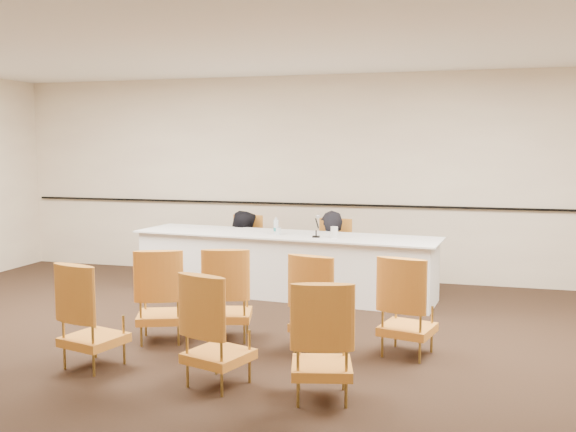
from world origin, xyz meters
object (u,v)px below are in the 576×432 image
(panelist_second, at_px, (242,265))
(water_bottle, at_px, (276,226))
(aud_chair_back_left, at_px, (93,314))
(panelist_main, at_px, (331,269))
(panel_table, at_px, (284,264))
(coffee_cup, at_px, (334,232))
(drinking_glass, at_px, (278,231))
(aud_chair_back_right, at_px, (322,339))
(aud_chair_back_mid, at_px, (218,329))
(aud_chair_extra, at_px, (408,305))
(microphone, at_px, (316,226))
(aud_chair_front_left, at_px, (161,294))
(aud_chair_front_mid, at_px, (228,293))
(panelist_second_chair, at_px, (242,249))
(aud_chair_front_right, at_px, (320,302))
(panelist_main_chair, at_px, (331,254))

(panelist_second, distance_m, water_bottle, 1.23)
(aud_chair_back_left, bearing_deg, panelist_main, 84.05)
(panel_table, bearing_deg, coffee_cup, -10.24)
(drinking_glass, relative_size, aud_chair_back_right, 0.11)
(coffee_cup, distance_m, aud_chair_back_mid, 3.11)
(aud_chair_extra, bearing_deg, microphone, 139.07)
(panelist_main, height_order, aud_chair_back_right, panelist_main)
(microphone, relative_size, drinking_glass, 2.81)
(aud_chair_extra, bearing_deg, aud_chair_back_left, -144.07)
(aud_chair_extra, bearing_deg, aud_chair_front_left, -161.14)
(microphone, relative_size, aud_chair_front_mid, 0.30)
(panel_table, xyz_separation_m, drinking_glass, (-0.04, -0.11, 0.46))
(water_bottle, bearing_deg, panel_table, 20.98)
(panelist_second_chair, relative_size, aud_chair_back_mid, 1.00)
(aud_chair_front_left, height_order, aud_chair_back_left, same)
(aud_chair_back_right, bearing_deg, panelist_second, 103.89)
(aud_chair_front_right, relative_size, aud_chair_back_right, 1.00)
(aud_chair_back_right, bearing_deg, aud_chair_extra, 52.84)
(water_bottle, bearing_deg, aud_chair_front_mid, -87.52)
(panelist_second, bearing_deg, panelist_second_chair, -0.00)
(microphone, height_order, aud_chair_front_right, microphone)
(panelist_main, height_order, water_bottle, panelist_main)
(panel_table, xyz_separation_m, aud_chair_extra, (1.79, -2.06, 0.07))
(aud_chair_front_right, relative_size, aud_chair_back_left, 1.00)
(aud_chair_front_left, bearing_deg, aud_chair_back_mid, -65.48)
(panelist_main, relative_size, aud_chair_front_right, 1.71)
(panelist_main, xyz_separation_m, aud_chair_extra, (1.27, -2.61, 0.20))
(microphone, bearing_deg, aud_chair_back_right, -79.53)
(aud_chair_front_right, bearing_deg, aud_chair_extra, 20.25)
(panelist_second_chair, relative_size, water_bottle, 4.35)
(drinking_glass, distance_m, aud_chair_back_left, 3.16)
(aud_chair_back_right, bearing_deg, aud_chair_front_right, 89.80)
(coffee_cup, relative_size, aud_chair_front_right, 0.15)
(panel_table, bearing_deg, panelist_main_chair, 51.60)
(panelist_main, relative_size, aud_chair_front_left, 1.71)
(panelist_second, height_order, aud_chair_back_left, panelist_second)
(aud_chair_back_left, bearing_deg, drinking_glass, 89.53)
(microphone, xyz_separation_m, aud_chair_back_left, (-1.34, -2.93, -0.48))
(panelist_main, relative_size, coffee_cup, 11.27)
(panelist_second_chair, bearing_deg, aud_chair_extra, -40.78)
(microphone, xyz_separation_m, aud_chair_extra, (1.31, -1.86, -0.48))
(aud_chair_back_mid, bearing_deg, aud_chair_front_right, 79.58)
(aud_chair_front_mid, bearing_deg, water_bottle, 77.68)
(microphone, xyz_separation_m, water_bottle, (-0.58, 0.17, -0.03))
(panelist_main, bearing_deg, aud_chair_back_right, 91.15)
(panelist_second, relative_size, water_bottle, 7.34)
(coffee_cup, xyz_separation_m, aud_chair_back_left, (-1.57, -2.94, -0.41))
(panelist_main, height_order, coffee_cup, panelist_main)
(panelist_second_chair, height_order, aud_chair_front_mid, same)
(panelist_second_chair, distance_m, aud_chair_extra, 3.78)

